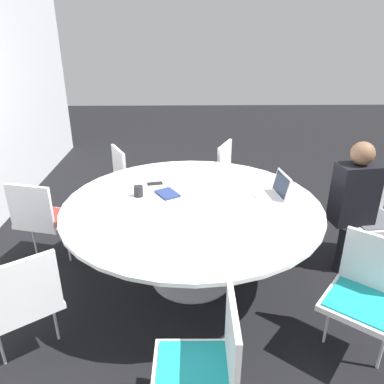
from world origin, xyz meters
The scene contains 15 objects.
ground_plane centered at (0.00, 0.00, 0.00)m, with size 16.00×16.00×0.00m, color black.
conference_table centered at (0.00, 0.00, 0.63)m, with size 2.11×2.11×0.74m.
chair_0 centered at (0.29, -1.66, 0.50)m, with size 0.47×0.49×0.85m.
chair_1 centered at (1.29, -0.52, 0.50)m, with size 0.58×0.57×0.85m.
chair_2 centered at (1.22, 0.67, 0.50)m, with size 0.58×0.57×0.85m.
chair_3 centered at (0.27, 1.36, 0.50)m, with size 0.51×0.53×0.85m.
chair_4 centered at (-0.86, 1.09, 0.50)m, with size 0.60×0.60×0.85m.
chair_5 centered at (-1.39, -0.04, 0.50)m, with size 0.45×0.43×0.85m.
chair_6 centered at (-0.83, -1.11, 0.50)m, with size 0.60×0.61×0.85m.
person_0 centered at (0.18, -1.44, 0.70)m, with size 0.29×0.39×1.20m.
laptop centered at (0.09, -0.69, 0.80)m, with size 0.32×0.28×0.21m.
spiral_notebook centered at (0.17, 0.21, 0.75)m, with size 0.26×0.23×0.02m.
coffee_cup centered at (0.15, 0.45, 0.79)m, with size 0.08×0.08×0.09m.
cell_phone centered at (0.42, 0.33, 0.75)m, with size 0.10×0.15×0.01m.
handbag centered at (1.16, 1.08, 0.14)m, with size 0.36×0.16×0.28m.
Camera 1 is at (-2.77, 0.06, 2.08)m, focal length 35.00 mm.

